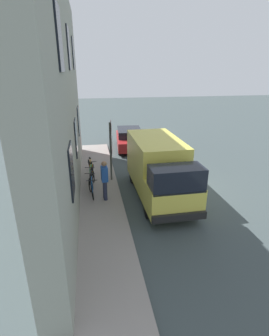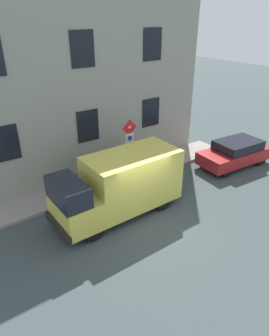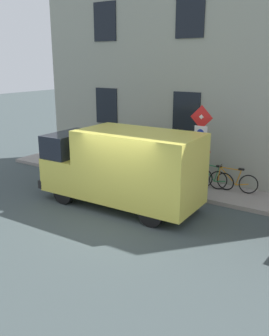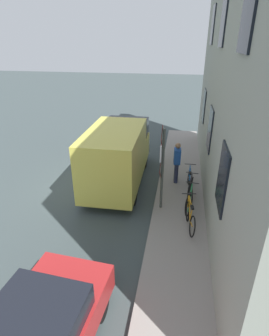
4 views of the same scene
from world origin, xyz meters
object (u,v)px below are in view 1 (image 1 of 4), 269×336
(sign_post_stacked, at_px, (111,144))
(bicycle_orange, at_px, (91,168))
(bicycle_blue, at_px, (92,187))
(bicycle_black, at_px, (92,180))
(pedestrian, at_px, (105,179))
(bicycle_green, at_px, (91,173))
(parked_hatchback, at_px, (129,138))
(delivery_van, at_px, (159,168))

(sign_post_stacked, height_order, bicycle_orange, sign_post_stacked)
(bicycle_orange, distance_m, bicycle_blue, 2.34)
(bicycle_black, xyz_separation_m, pedestrian, (-0.54, 1.32, 0.56))
(bicycle_blue, bearing_deg, bicycle_green, 179.85)
(bicycle_black, bearing_deg, sign_post_stacked, 132.01)
(bicycle_black, bearing_deg, bicycle_orange, -172.16)
(parked_hatchback, relative_size, bicycle_green, 2.41)
(parked_hatchback, bearing_deg, delivery_van, 5.49)
(bicycle_blue, bearing_deg, pedestrian, 44.92)
(delivery_van, bearing_deg, parked_hatchback, -179.74)
(bicycle_green, bearing_deg, delivery_van, 64.45)
(sign_post_stacked, xyz_separation_m, bicycle_green, (1.04, -0.08, -1.51))
(bicycle_black, distance_m, pedestrian, 1.53)
(sign_post_stacked, xyz_separation_m, bicycle_orange, (1.04, -0.85, -1.51))
(parked_hatchback, distance_m, bicycle_green, 6.28)
(bicycle_orange, distance_m, pedestrian, 2.98)
(delivery_van, height_order, pedestrian, delivery_van)
(parked_hatchback, bearing_deg, bicycle_black, -19.21)
(parked_hatchback, relative_size, bicycle_black, 2.41)
(bicycle_green, height_order, pedestrian, pedestrian)
(delivery_van, bearing_deg, bicycle_orange, -132.89)
(bicycle_green, bearing_deg, bicycle_blue, 6.95)
(parked_hatchback, xyz_separation_m, bicycle_green, (2.80, 5.62, -0.22))
(sign_post_stacked, distance_m, bicycle_orange, 2.02)
(sign_post_stacked, bearing_deg, bicycle_blue, 55.00)
(bicycle_orange, bearing_deg, bicycle_black, -7.84)
(bicycle_black, relative_size, pedestrian, 0.99)
(sign_post_stacked, xyz_separation_m, pedestrian, (0.50, 2.02, -0.95))
(bicycle_orange, relative_size, pedestrian, 0.99)
(sign_post_stacked, relative_size, pedestrian, 1.71)
(bicycle_black, bearing_deg, bicycle_green, -172.10)
(bicycle_green, bearing_deg, bicycle_black, 6.91)
(delivery_van, xyz_separation_m, parked_hatchback, (0.14, -7.49, -0.60))
(parked_hatchback, bearing_deg, bicycle_green, -22.05)
(parked_hatchback, relative_size, bicycle_blue, 2.41)
(bicycle_orange, height_order, bicycle_green, same)
(bicycle_blue, bearing_deg, bicycle_black, 179.89)
(sign_post_stacked, height_order, pedestrian, sign_post_stacked)
(sign_post_stacked, height_order, bicycle_black, sign_post_stacked)
(bicycle_green, distance_m, bicycle_blue, 1.56)
(pedestrian, bearing_deg, sign_post_stacked, -108.13)
(delivery_van, relative_size, bicycle_green, 3.13)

